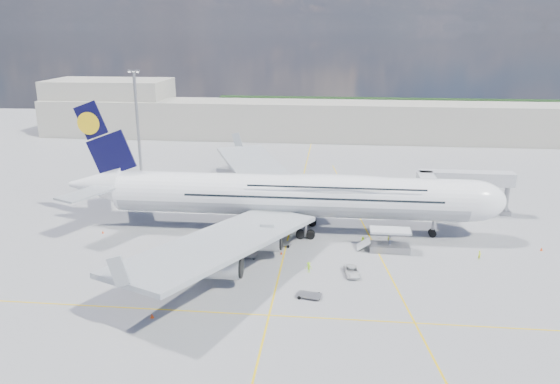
# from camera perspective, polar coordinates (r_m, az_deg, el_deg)

# --- Properties ---
(ground) EXTENTS (300.00, 300.00, 0.00)m
(ground) POSITION_cam_1_polar(r_m,az_deg,el_deg) (88.89, 0.45, -6.41)
(ground) COLOR gray
(ground) RESTS_ON ground
(taxi_line_main) EXTENTS (0.25, 220.00, 0.01)m
(taxi_line_main) POSITION_cam_1_polar(r_m,az_deg,el_deg) (88.89, 0.45, -6.40)
(taxi_line_main) COLOR yellow
(taxi_line_main) RESTS_ON ground
(taxi_line_cross) EXTENTS (120.00, 0.25, 0.01)m
(taxi_line_cross) POSITION_cam_1_polar(r_m,az_deg,el_deg) (71.06, -1.15, -12.75)
(taxi_line_cross) COLOR yellow
(taxi_line_cross) RESTS_ON ground
(taxi_line_diag) EXTENTS (14.16, 99.06, 0.01)m
(taxi_line_diag) POSITION_cam_1_polar(r_m,az_deg,el_deg) (97.99, 9.23, -4.36)
(taxi_line_diag) COLOR yellow
(taxi_line_diag) RESTS_ON ground
(airliner) EXTENTS (77.26, 79.15, 23.71)m
(airliner) POSITION_cam_1_polar(r_m,az_deg,el_deg) (95.85, 1.20, -0.28)
(airliner) COLOR white
(airliner) RESTS_ON ground
(jet_bridge) EXTENTS (18.80, 12.10, 8.50)m
(jet_bridge) POSITION_cam_1_polar(r_m,az_deg,el_deg) (108.30, 17.48, 0.94)
(jet_bridge) COLOR #B7B7BC
(jet_bridge) RESTS_ON ground
(cargo_loader) EXTENTS (8.53, 3.20, 3.67)m
(cargo_loader) POSITION_cam_1_polar(r_m,az_deg,el_deg) (91.17, 11.26, -5.28)
(cargo_loader) COLOR silver
(cargo_loader) RESTS_ON ground
(light_mast) EXTENTS (3.00, 0.70, 25.50)m
(light_mast) POSITION_cam_1_polar(r_m,az_deg,el_deg) (136.81, -14.67, 7.10)
(light_mast) COLOR gray
(light_mast) RESTS_ON ground
(terminal) EXTENTS (180.00, 16.00, 12.00)m
(terminal) POSITION_cam_1_polar(r_m,az_deg,el_deg) (178.84, 3.44, 7.46)
(terminal) COLOR #B2AD9E
(terminal) RESTS_ON ground
(hangar) EXTENTS (40.00, 22.00, 18.00)m
(hangar) POSITION_cam_1_polar(r_m,az_deg,el_deg) (199.01, -17.28, 8.57)
(hangar) COLOR #B2AD9E
(hangar) RESTS_ON ground
(tree_line) EXTENTS (160.00, 6.00, 8.00)m
(tree_line) POSITION_cam_1_polar(r_m,az_deg,el_deg) (225.76, 14.29, 8.42)
(tree_line) COLOR #193814
(tree_line) RESTS_ON ground
(dolly_row_a) EXTENTS (3.32, 1.82, 2.08)m
(dolly_row_a) POSITION_cam_1_polar(r_m,az_deg,el_deg) (84.27, -13.48, -7.43)
(dolly_row_a) COLOR gray
(dolly_row_a) RESTS_ON ground
(dolly_row_b) EXTENTS (3.38, 2.01, 0.47)m
(dolly_row_b) POSITION_cam_1_polar(r_m,az_deg,el_deg) (84.18, -8.81, -7.73)
(dolly_row_b) COLOR gray
(dolly_row_b) RESTS_ON ground
(dolly_row_c) EXTENTS (3.51, 2.26, 0.48)m
(dolly_row_c) POSITION_cam_1_polar(r_m,az_deg,el_deg) (87.41, -3.55, -6.59)
(dolly_row_c) COLOR gray
(dolly_row_c) RESTS_ON ground
(dolly_back) EXTENTS (3.82, 2.97, 0.50)m
(dolly_back) POSITION_cam_1_polar(r_m,az_deg,el_deg) (91.16, -12.05, -5.93)
(dolly_back) COLOR gray
(dolly_back) RESTS_ON ground
(dolly_nose_far) EXTENTS (3.59, 2.46, 0.48)m
(dolly_nose_far) POSITION_cam_1_polar(r_m,az_deg,el_deg) (75.15, 3.05, -10.70)
(dolly_nose_far) COLOR gray
(dolly_nose_far) RESTS_ON ground
(dolly_nose_near) EXTENTS (3.65, 2.78, 0.48)m
(dolly_nose_near) POSITION_cam_1_polar(r_m,az_deg,el_deg) (91.47, 0.08, -5.46)
(dolly_nose_near) COLOR gray
(dolly_nose_near) RESTS_ON ground
(baggage_tug) EXTENTS (3.02, 1.55, 1.83)m
(baggage_tug) POSITION_cam_1_polar(r_m,az_deg,el_deg) (91.62, -7.89, -5.30)
(baggage_tug) COLOR silver
(baggage_tug) RESTS_ON ground
(catering_truck_inner) EXTENTS (7.72, 4.16, 4.37)m
(catering_truck_inner) POSITION_cam_1_polar(r_m,az_deg,el_deg) (117.49, -2.29, 0.51)
(catering_truck_inner) COLOR gray
(catering_truck_inner) RESTS_ON ground
(catering_truck_outer) EXTENTS (6.69, 3.64, 3.78)m
(catering_truck_outer) POSITION_cam_1_polar(r_m,az_deg,el_deg) (127.67, -5.22, 1.64)
(catering_truck_outer) COLOR gray
(catering_truck_outer) RESTS_ON ground
(service_van) EXTENTS (2.61, 4.58, 1.20)m
(service_van) POSITION_cam_1_polar(r_m,az_deg,el_deg) (81.89, 7.54, -8.22)
(service_van) COLOR silver
(service_van) RESTS_ON ground
(crew_nose) EXTENTS (0.66, 0.62, 1.51)m
(crew_nose) POSITION_cam_1_polar(r_m,az_deg,el_deg) (91.77, 20.12, -6.22)
(crew_nose) COLOR #D0E918
(crew_nose) RESTS_ON ground
(crew_loader) EXTENTS (0.89, 0.81, 1.50)m
(crew_loader) POSITION_cam_1_polar(r_m,az_deg,el_deg) (94.31, 11.36, -4.86)
(crew_loader) COLOR #DFF319
(crew_loader) RESTS_ON ground
(crew_wing) EXTENTS (0.49, 0.93, 1.52)m
(crew_wing) POSITION_cam_1_polar(r_m,az_deg,el_deg) (82.02, -9.29, -8.14)
(crew_wing) COLOR #CEE117
(crew_wing) RESTS_ON ground
(crew_van) EXTENTS (0.96, 0.91, 1.65)m
(crew_van) POSITION_cam_1_polar(r_m,az_deg,el_deg) (92.48, 8.66, -5.11)
(crew_van) COLOR #A8E818
(crew_van) RESTS_ON ground
(crew_tug) EXTENTS (1.19, 0.86, 1.66)m
(crew_tug) POSITION_cam_1_polar(r_m,az_deg,el_deg) (82.06, 3.01, -7.86)
(crew_tug) COLOR #9CE718
(crew_tug) RESTS_ON ground
(cone_nose) EXTENTS (0.46, 0.46, 0.59)m
(cone_nose) POSITION_cam_1_polar(r_m,az_deg,el_deg) (99.44, 25.66, -5.40)
(cone_nose) COLOR #E83F0C
(cone_nose) RESTS_ON ground
(cone_wing_left_inner) EXTENTS (0.50, 0.50, 0.63)m
(cone_wing_left_inner) POSITION_cam_1_polar(r_m,az_deg,el_deg) (108.13, -0.22, -1.92)
(cone_wing_left_inner) COLOR #E83F0C
(cone_wing_left_inner) RESTS_ON ground
(cone_wing_left_outer) EXTENTS (0.49, 0.49, 0.62)m
(cone_wing_left_outer) POSITION_cam_1_polar(r_m,az_deg,el_deg) (128.67, -1.83, 1.15)
(cone_wing_left_outer) COLOR #E83F0C
(cone_wing_left_outer) RESTS_ON ground
(cone_wing_right_inner) EXTENTS (0.39, 0.39, 0.49)m
(cone_wing_right_inner) POSITION_cam_1_polar(r_m,az_deg,el_deg) (88.39, 0.13, -6.38)
(cone_wing_right_inner) COLOR #E83F0C
(cone_wing_right_inner) RESTS_ON ground
(cone_wing_right_outer) EXTENTS (0.48, 0.48, 0.61)m
(cone_wing_right_outer) POSITION_cam_1_polar(r_m,az_deg,el_deg) (72.18, -13.23, -12.47)
(cone_wing_right_outer) COLOR #E83F0C
(cone_wing_right_outer) RESTS_ON ground
(cone_tail) EXTENTS (0.42, 0.42, 0.54)m
(cone_tail) POSITION_cam_1_polar(r_m,az_deg,el_deg) (101.99, -18.03, -3.99)
(cone_tail) COLOR #E83F0C
(cone_tail) RESTS_ON ground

